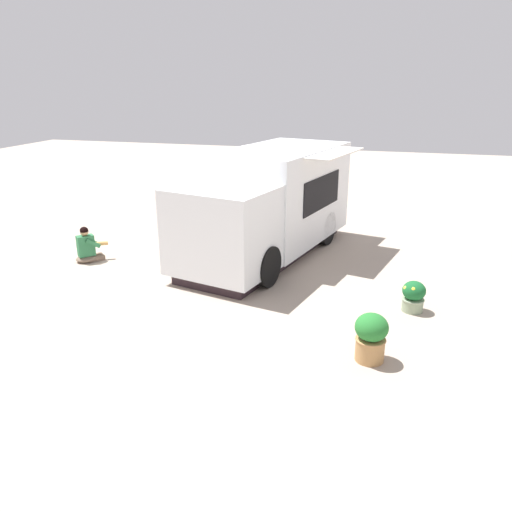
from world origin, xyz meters
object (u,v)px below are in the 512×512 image
food_truck (269,206)px  planter_flowering_far (413,296)px  planter_flowering_near (371,336)px  person_customer (88,248)px

food_truck → planter_flowering_far: bearing=54.0°
food_truck → planter_flowering_near: food_truck is taller
food_truck → planter_flowering_near: 5.24m
person_customer → planter_flowering_far: 7.33m
planter_flowering_near → person_customer: bearing=-112.4°
food_truck → planter_flowering_near: (4.42, 2.71, -0.78)m
planter_flowering_near → planter_flowering_far: 2.08m
food_truck → planter_flowering_far: 4.24m
food_truck → person_customer: size_ratio=6.95×
food_truck → planter_flowering_far: (2.44, 3.36, -0.89)m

